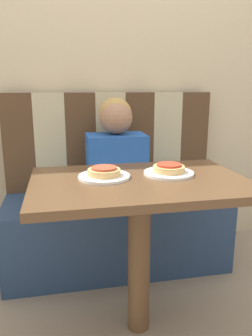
{
  "coord_description": "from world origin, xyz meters",
  "views": [
    {
      "loc": [
        -0.32,
        -1.3,
        1.11
      ],
      "look_at": [
        0.0,
        0.3,
        0.71
      ],
      "focal_mm": 35.0,
      "sensor_mm": 36.0,
      "label": 1
    }
  ],
  "objects_px": {
    "pizza_left": "(104,171)",
    "person": "(116,151)",
    "plate_right": "(169,173)",
    "plate_left": "(104,176)",
    "pizza_right": "(169,168)"
  },
  "relations": [
    {
      "from": "plate_left",
      "to": "plate_right",
      "type": "relative_size",
      "value": 1.0
    },
    {
      "from": "plate_left",
      "to": "pizza_right",
      "type": "relative_size",
      "value": 1.59
    },
    {
      "from": "plate_right",
      "to": "plate_left",
      "type": "bearing_deg",
      "value": 180.0
    },
    {
      "from": "person",
      "to": "pizza_left",
      "type": "xyz_separation_m",
      "value": [
        -0.15,
        -0.55,
        0.02
      ]
    },
    {
      "from": "pizza_left",
      "to": "person",
      "type": "bearing_deg",
      "value": 75.06
    },
    {
      "from": "person",
      "to": "pizza_left",
      "type": "distance_m",
      "value": 0.56
    },
    {
      "from": "person",
      "to": "pizza_left",
      "type": "relative_size",
      "value": 4.28
    },
    {
      "from": "plate_left",
      "to": "pizza_right",
      "type": "xyz_separation_m",
      "value": [
        0.29,
        0.0,
        0.02
      ]
    },
    {
      "from": "plate_right",
      "to": "pizza_left",
      "type": "relative_size",
      "value": 1.59
    },
    {
      "from": "person",
      "to": "pizza_left",
      "type": "height_order",
      "value": "person"
    },
    {
      "from": "plate_right",
      "to": "pizza_left",
      "type": "height_order",
      "value": "pizza_left"
    },
    {
      "from": "plate_right",
      "to": "pizza_left",
      "type": "xyz_separation_m",
      "value": [
        -0.29,
        0.0,
        0.02
      ]
    },
    {
      "from": "pizza_right",
      "to": "pizza_left",
      "type": "bearing_deg",
      "value": 180.0
    },
    {
      "from": "pizza_left",
      "to": "pizza_right",
      "type": "relative_size",
      "value": 1.0
    },
    {
      "from": "person",
      "to": "plate_left",
      "type": "bearing_deg",
      "value": -104.94
    }
  ]
}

